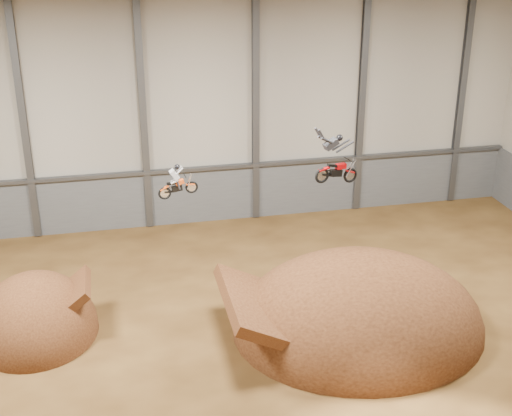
{
  "coord_description": "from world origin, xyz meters",
  "views": [
    {
      "loc": [
        -5.37,
        -25.72,
        18.26
      ],
      "look_at": [
        1.03,
        4.0,
        5.32
      ],
      "focal_mm": 50.0,
      "sensor_mm": 36.0,
      "label": 1
    }
  ],
  "objects_px": {
    "takeoff_ramp": "(37,332)",
    "fmx_rider_a": "(179,179)",
    "fmx_rider_b": "(336,156)",
    "landing_ramp": "(358,328)"
  },
  "relations": [
    {
      "from": "fmx_rider_a",
      "to": "takeoff_ramp",
      "type": "bearing_deg",
      "value": -179.16
    },
    {
      "from": "takeoff_ramp",
      "to": "fmx_rider_a",
      "type": "relative_size",
      "value": 3.54
    },
    {
      "from": "takeoff_ramp",
      "to": "fmx_rider_b",
      "type": "height_order",
      "value": "fmx_rider_b"
    },
    {
      "from": "fmx_rider_b",
      "to": "takeoff_ramp",
      "type": "bearing_deg",
      "value": 163.06
    },
    {
      "from": "fmx_rider_a",
      "to": "fmx_rider_b",
      "type": "bearing_deg",
      "value": -14.7
    },
    {
      "from": "landing_ramp",
      "to": "fmx_rider_a",
      "type": "xyz_separation_m",
      "value": [
        -7.76,
        3.33,
        6.86
      ]
    },
    {
      "from": "fmx_rider_a",
      "to": "fmx_rider_b",
      "type": "xyz_separation_m",
      "value": [
        6.98,
        -1.35,
        1.02
      ]
    },
    {
      "from": "takeoff_ramp",
      "to": "fmx_rider_a",
      "type": "bearing_deg",
      "value": 4.62
    },
    {
      "from": "takeoff_ramp",
      "to": "landing_ramp",
      "type": "distance_m",
      "value": 14.94
    },
    {
      "from": "takeoff_ramp",
      "to": "landing_ramp",
      "type": "height_order",
      "value": "landing_ramp"
    }
  ]
}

